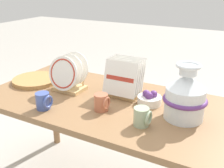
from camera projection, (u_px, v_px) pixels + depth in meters
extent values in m
cube|color=olive|center=(112.00, 104.00, 1.55)|extent=(1.59, 0.75, 0.03)
cylinder|color=olive|center=(54.00, 109.00, 2.27)|extent=(0.06, 0.06, 0.68)
cylinder|color=silver|center=(185.00, 103.00, 1.33)|extent=(0.20, 0.20, 0.17)
cone|color=silver|center=(187.00, 81.00, 1.29)|extent=(0.20, 0.20, 0.07)
cylinder|color=silver|center=(188.00, 70.00, 1.27)|extent=(0.08, 0.08, 0.05)
torus|color=silver|center=(189.00, 65.00, 1.26)|extent=(0.12, 0.12, 0.02)
torus|color=#60337A|center=(185.00, 99.00, 1.33)|extent=(0.22, 0.22, 0.02)
cube|color=tan|center=(70.00, 88.00, 1.70)|extent=(0.19, 0.14, 0.02)
cylinder|color=tan|center=(66.00, 77.00, 1.76)|extent=(0.01, 0.01, 0.07)
cylinder|color=tan|center=(83.00, 81.00, 1.70)|extent=(0.01, 0.01, 0.07)
cylinder|color=white|center=(63.00, 74.00, 1.61)|extent=(0.21, 0.06, 0.21)
torus|color=#B23323|center=(63.00, 74.00, 1.61)|extent=(0.19, 0.06, 0.18)
cylinder|color=white|center=(69.00, 71.00, 1.66)|extent=(0.21, 0.06, 0.21)
cylinder|color=white|center=(74.00, 68.00, 1.71)|extent=(0.21, 0.06, 0.21)
cube|color=tan|center=(124.00, 93.00, 1.62)|extent=(0.19, 0.14, 0.02)
cylinder|color=tan|center=(119.00, 82.00, 1.68)|extent=(0.01, 0.01, 0.07)
cylinder|color=tan|center=(138.00, 85.00, 1.62)|extent=(0.01, 0.01, 0.07)
cube|color=white|center=(120.00, 79.00, 1.53)|extent=(0.21, 0.06, 0.20)
cube|color=white|center=(122.00, 77.00, 1.56)|extent=(0.21, 0.06, 0.20)
cube|color=white|center=(124.00, 76.00, 1.58)|extent=(0.21, 0.06, 0.20)
cube|color=white|center=(126.00, 74.00, 1.61)|extent=(0.21, 0.06, 0.20)
cube|color=white|center=(129.00, 73.00, 1.63)|extent=(0.21, 0.06, 0.20)
cube|color=#B23323|center=(120.00, 79.00, 1.53)|extent=(0.18, 0.01, 0.03)
cylinder|color=#AD7F47|center=(36.00, 81.00, 1.84)|extent=(0.31, 0.31, 0.01)
cylinder|color=#AD7F47|center=(36.00, 80.00, 1.83)|extent=(0.31, 0.31, 0.01)
cylinder|color=#AD7F47|center=(36.00, 79.00, 1.83)|extent=(0.31, 0.31, 0.01)
cylinder|color=#42569E|center=(43.00, 101.00, 1.44)|extent=(0.08, 0.08, 0.09)
torus|color=#42569E|center=(48.00, 102.00, 1.42)|extent=(0.01, 0.07, 0.07)
cylinder|color=#9EB28E|center=(141.00, 117.00, 1.27)|extent=(0.08, 0.08, 0.09)
torus|color=#9EB28E|center=(149.00, 118.00, 1.26)|extent=(0.01, 0.07, 0.07)
cylinder|color=#B76647|center=(100.00, 102.00, 1.42)|extent=(0.08, 0.08, 0.09)
torus|color=#B76647|center=(106.00, 103.00, 1.41)|extent=(0.01, 0.07, 0.07)
cylinder|color=white|center=(149.00, 100.00, 1.50)|extent=(0.14, 0.14, 0.05)
sphere|color=#60337A|center=(146.00, 94.00, 1.50)|extent=(0.04, 0.04, 0.04)
sphere|color=#60337A|center=(154.00, 94.00, 1.49)|extent=(0.04, 0.04, 0.04)
sphere|color=#60337A|center=(149.00, 96.00, 1.47)|extent=(0.04, 0.04, 0.04)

